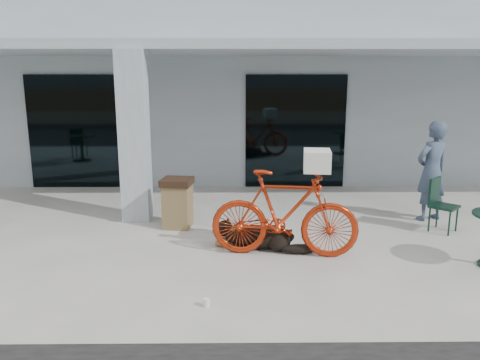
{
  "coord_description": "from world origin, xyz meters",
  "views": [
    {
      "loc": [
        0.34,
        -6.25,
        2.63
      ],
      "look_at": [
        0.42,
        1.17,
        1.0
      ],
      "focal_mm": 35.0,
      "sensor_mm": 36.0,
      "label": 1
    }
  ],
  "objects_px": {
    "dog": "(260,236)",
    "person": "(432,171)",
    "bicycle": "(284,214)",
    "trash_receptacle": "(178,203)",
    "cafe_chair_far_a": "(444,206)"
  },
  "relations": [
    {
      "from": "dog",
      "to": "person",
      "type": "height_order",
      "value": "person"
    },
    {
      "from": "bicycle",
      "to": "person",
      "type": "distance_m",
      "value": 3.44
    },
    {
      "from": "bicycle",
      "to": "dog",
      "type": "relative_size",
      "value": 1.74
    },
    {
      "from": "trash_receptacle",
      "to": "dog",
      "type": "bearing_deg",
      "value": -37.95
    },
    {
      "from": "bicycle",
      "to": "person",
      "type": "bearing_deg",
      "value": -50.63
    },
    {
      "from": "person",
      "to": "trash_receptacle",
      "type": "bearing_deg",
      "value": -18.67
    },
    {
      "from": "bicycle",
      "to": "trash_receptacle",
      "type": "distance_m",
      "value": 2.26
    },
    {
      "from": "dog",
      "to": "cafe_chair_far_a",
      "type": "xyz_separation_m",
      "value": [
        3.23,
        0.8,
        0.26
      ]
    },
    {
      "from": "person",
      "to": "trash_receptacle",
      "type": "relative_size",
      "value": 2.1
    },
    {
      "from": "cafe_chair_far_a",
      "to": "trash_receptacle",
      "type": "distance_m",
      "value": 4.65
    },
    {
      "from": "dog",
      "to": "person",
      "type": "xyz_separation_m",
      "value": [
        3.26,
        1.5,
        0.72
      ]
    },
    {
      "from": "bicycle",
      "to": "trash_receptacle",
      "type": "height_order",
      "value": "bicycle"
    },
    {
      "from": "dog",
      "to": "trash_receptacle",
      "type": "height_order",
      "value": "trash_receptacle"
    },
    {
      "from": "dog",
      "to": "person",
      "type": "distance_m",
      "value": 3.66
    },
    {
      "from": "person",
      "to": "trash_receptacle",
      "type": "distance_m",
      "value": 4.72
    }
  ]
}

